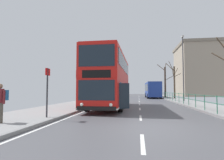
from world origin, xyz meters
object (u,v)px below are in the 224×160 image
object	(u,v)px
street_lamp_far_side	(183,63)
bare_tree_far_01	(174,80)
bus_stop_sign_near	(47,87)
background_building_01	(203,70)
background_bus_far_lane	(152,90)
pedestrian_with_backpack	(0,100)
bare_tree_far_00	(165,81)
double_decker_bus_main	(110,81)

from	to	relation	value
street_lamp_far_side	bare_tree_far_01	distance (m)	8.25
bus_stop_sign_near	bare_tree_far_01	size ratio (longest dim) A/B	0.39
bus_stop_sign_near	street_lamp_far_side	distance (m)	19.59
background_building_01	background_bus_far_lane	bearing A→B (deg)	-137.30
pedestrian_with_backpack	bare_tree_far_00	world-z (taller)	bare_tree_far_00
bus_stop_sign_near	background_building_01	size ratio (longest dim) A/B	0.18
pedestrian_with_backpack	bare_tree_far_00	distance (m)	33.24
bus_stop_sign_near	street_lamp_far_side	size ratio (longest dim) A/B	0.29
double_decker_bus_main	bus_stop_sign_near	world-z (taller)	double_decker_bus_main
double_decker_bus_main	pedestrian_with_backpack	xyz separation A→B (m)	(-3.38, -8.59, -1.26)
background_building_01	street_lamp_far_side	bearing A→B (deg)	-113.19
pedestrian_with_backpack	bus_stop_sign_near	bearing A→B (deg)	56.05
bare_tree_far_00	background_building_01	distance (m)	17.16
background_bus_far_lane	pedestrian_with_backpack	bearing A→B (deg)	-105.74
pedestrian_with_backpack	bare_tree_far_01	xyz separation A→B (m)	(12.03, 25.98, 2.17)
bare_tree_far_00	double_decker_bus_main	bearing A→B (deg)	-109.18
street_lamp_far_side	bus_stop_sign_near	bearing A→B (deg)	-123.00
background_building_01	pedestrian_with_backpack	bearing A→B (deg)	-117.50
background_bus_far_lane	bare_tree_far_00	xyz separation A→B (m)	(2.62, 0.61, 1.80)
bare_tree_far_01	background_bus_far_lane	bearing A→B (deg)	126.58
bare_tree_far_00	background_building_01	size ratio (longest dim) A/B	0.52
bus_stop_sign_near	street_lamp_far_side	world-z (taller)	street_lamp_far_side
street_lamp_far_side	bare_tree_far_00	size ratio (longest dim) A/B	1.22
street_lamp_far_side	bare_tree_far_01	world-z (taller)	street_lamp_far_side
bare_tree_far_00	street_lamp_far_side	bearing A→B (deg)	-88.04
bus_stop_sign_near	bare_tree_far_00	world-z (taller)	bare_tree_far_00
background_bus_far_lane	bare_tree_far_01	world-z (taller)	bare_tree_far_01
bare_tree_far_01	background_building_01	bearing A→B (deg)	58.81
bare_tree_far_00	bare_tree_far_01	world-z (taller)	bare_tree_far_00
background_building_01	bare_tree_far_01	bearing A→B (deg)	-121.19
double_decker_bus_main	bare_tree_far_01	world-z (taller)	bare_tree_far_01
pedestrian_with_backpack	bare_tree_far_01	distance (m)	28.71
bus_stop_sign_near	bare_tree_far_01	xyz separation A→B (m)	(10.85, 24.22, 1.58)
background_bus_far_lane	bare_tree_far_01	distance (m)	5.94
double_decker_bus_main	bare_tree_far_01	size ratio (longest dim) A/B	1.60
background_bus_far_lane	street_lamp_far_side	size ratio (longest dim) A/B	1.20
bare_tree_far_00	background_building_01	bearing A→B (deg)	47.25
background_bus_far_lane	background_building_01	world-z (taller)	background_building_01
bare_tree_far_00	bare_tree_far_01	xyz separation A→B (m)	(0.79, -5.21, -0.22)
bus_stop_sign_near	double_decker_bus_main	bearing A→B (deg)	72.16
double_decker_bus_main	bare_tree_far_00	xyz separation A→B (m)	(7.86, 22.60, 1.13)
background_bus_far_lane	background_building_01	xyz separation A→B (m)	(14.04, 12.96, 5.16)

